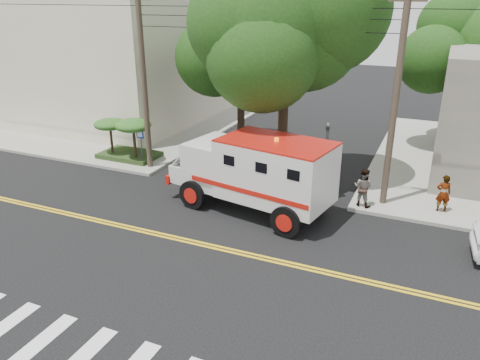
% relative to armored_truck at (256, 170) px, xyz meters
% --- Properties ---
extents(ground, '(100.00, 100.00, 0.00)m').
position_rel_armored_truck_xyz_m(ground, '(-1.40, -3.50, -1.85)').
color(ground, black).
rests_on(ground, ground).
extents(sidewalk_nw, '(17.00, 17.00, 0.15)m').
position_rel_armored_truck_xyz_m(sidewalk_nw, '(-14.90, 10.00, -1.77)').
color(sidewalk_nw, gray).
rests_on(sidewalk_nw, ground).
extents(building_left, '(16.00, 14.00, 10.00)m').
position_rel_armored_truck_xyz_m(building_left, '(-16.90, 11.50, 3.30)').
color(building_left, beige).
rests_on(building_left, sidewalk_nw).
extents(utility_pole_left, '(0.28, 0.28, 9.00)m').
position_rel_armored_truck_xyz_m(utility_pole_left, '(-7.00, 2.50, 2.65)').
color(utility_pole_left, '#382D23').
rests_on(utility_pole_left, ground).
extents(utility_pole_right, '(0.28, 0.28, 9.00)m').
position_rel_armored_truck_xyz_m(utility_pole_right, '(4.90, 2.70, 2.65)').
color(utility_pole_right, '#382D23').
rests_on(utility_pole_right, ground).
extents(tree_main, '(6.08, 5.70, 9.85)m').
position_rel_armored_truck_xyz_m(tree_main, '(0.53, 2.71, 5.35)').
color(tree_main, black).
rests_on(tree_main, ground).
extents(tree_left, '(4.48, 4.20, 7.70)m').
position_rel_armored_truck_xyz_m(tree_left, '(-4.08, 8.28, 3.88)').
color(tree_left, black).
rests_on(tree_left, ground).
extents(tree_right, '(4.80, 4.50, 8.20)m').
position_rel_armored_truck_xyz_m(tree_right, '(7.44, 12.27, 4.24)').
color(tree_right, black).
rests_on(tree_right, ground).
extents(traffic_signal, '(0.15, 0.18, 3.60)m').
position_rel_armored_truck_xyz_m(traffic_signal, '(2.40, 2.10, 0.38)').
color(traffic_signal, '#3F3F42').
rests_on(traffic_signal, ground).
extents(accessibility_sign, '(0.45, 0.10, 2.02)m').
position_rel_armored_truck_xyz_m(accessibility_sign, '(-7.60, 2.67, -0.48)').
color(accessibility_sign, '#3F3F42').
rests_on(accessibility_sign, ground).
extents(palm_planter, '(3.52, 2.63, 2.36)m').
position_rel_armored_truck_xyz_m(palm_planter, '(-8.84, 3.12, -0.20)').
color(palm_planter, '#1E3314').
rests_on(palm_planter, sidewalk_nw).
extents(armored_truck, '(7.49, 3.91, 3.25)m').
position_rel_armored_truck_xyz_m(armored_truck, '(0.00, 0.00, 0.00)').
color(armored_truck, silver).
rests_on(armored_truck, ground).
extents(pedestrian_a, '(0.66, 0.51, 1.61)m').
position_rel_armored_truck_xyz_m(pedestrian_a, '(7.24, 2.77, -0.89)').
color(pedestrian_a, gray).
rests_on(pedestrian_a, sidewalk_ne).
extents(pedestrian_b, '(0.94, 0.81, 1.68)m').
position_rel_armored_truck_xyz_m(pedestrian_b, '(4.10, 2.00, -0.86)').
color(pedestrian_b, gray).
rests_on(pedestrian_b, sidewalk_ne).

